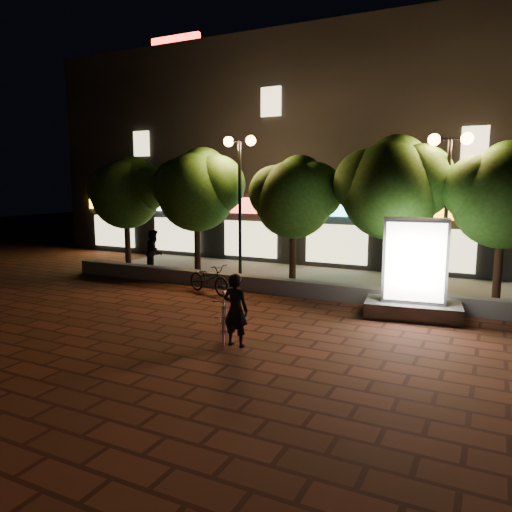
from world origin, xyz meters
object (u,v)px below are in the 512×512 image
Objects in this scene: tree_right at (393,184)px; scooter_pink at (224,316)px; tree_far_right at (506,192)px; rider at (236,310)px; ad_kiosk at (414,278)px; pedestrian at (154,251)px; tree_mid at (295,194)px; street_lamp_left at (240,171)px; street_lamp_right at (448,173)px; scooter_parked at (209,278)px; tree_left at (198,187)px; tree_far_left at (128,190)px.

tree_right is 2.84× the size of scooter_pink.
tree_far_right is 8.96m from scooter_pink.
tree_far_right reaches higher than rider.
ad_kiosk is 1.56× the size of pedestrian.
tree_mid is 0.87× the size of street_lamp_left.
street_lamp_left is 7.43m from ad_kiosk.
street_lamp_left is 7.00m from street_lamp_right.
scooter_parked is at bearing -129.55° from tree_mid.
scooter_pink is (0.76, -6.26, -2.68)m from tree_mid.
street_lamp_right is 7.95m from rider.
street_lamp_right is at bearing -118.63° from rider.
scooter_pink is (-5.75, -6.26, -2.83)m from tree_far_right.
tree_mid is 2.22m from street_lamp_left.
tree_mid is 5.00m from street_lamp_right.
scooter_pink is at bearing -32.46° from rider.
street_lamp_right reaches higher than rider.
tree_far_right is 2.67× the size of scooter_pink.
tree_left is 10.50m from tree_far_right.
ad_kiosk is at bearing -64.95° from tree_right.
tree_right is 7.41m from scooter_pink.
street_lamp_left is at bearing 17.55° from scooter_parked.
tree_far_left reaches higher than scooter_pink.
rider is at bearing -79.33° from tree_mid.
street_lamp_left is (5.45, -0.26, 0.74)m from tree_far_left.
ad_kiosk is (6.48, -2.14, -2.94)m from street_lamp_left.
tree_mid is 2.71× the size of rider.
tree_left reaches higher than scooter_parked.
tree_right is (10.80, 0.00, 0.27)m from tree_far_left.
scooter_pink reaches higher than scooter_parked.
tree_right reaches higher than ad_kiosk.
tree_mid is at bearing -180.00° from tree_far_right.
scooter_parked is at bearing -155.24° from tree_right.
scooter_parked is (-2.79, 3.80, -0.04)m from scooter_pink.
tree_left is 0.94× the size of street_lamp_left.
street_lamp_right is (12.45, -0.26, 0.60)m from tree_far_left.
street_lamp_left reaches higher than tree_left.
tree_far_right is at bearing 9.61° from street_lamp_right.
street_lamp_right is at bearing 76.27° from ad_kiosk.
pedestrian is at bearing -177.33° from street_lamp_right.
rider is (3.29, -6.33, -3.20)m from street_lamp_left.
tree_right is at bearing 115.05° from ad_kiosk.
scooter_parked is (-6.46, -0.06, -0.59)m from ad_kiosk.
tree_left is 2.82× the size of pedestrian.
tree_far_right is 0.96× the size of street_lamp_right.
tree_far_left is at bearing 82.85° from scooter_parked.
ad_kiosk is (-0.52, -2.14, -2.80)m from street_lamp_right.
street_lamp_left is (-8.55, -0.26, 0.66)m from tree_far_right.
ad_kiosk is (-2.08, -2.40, -2.28)m from tree_far_right.
street_lamp_left is 1.92× the size of ad_kiosk.
pedestrian is at bearing -172.14° from street_lamp_left.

